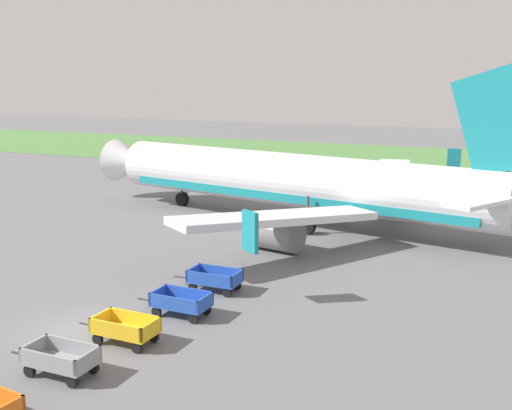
{
  "coord_description": "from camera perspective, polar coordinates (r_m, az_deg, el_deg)",
  "views": [
    {
      "loc": [
        16.18,
        -19.52,
        10.41
      ],
      "look_at": [
        2.14,
        13.98,
        2.8
      ],
      "focal_mm": 43.58,
      "sensor_mm": 36.0,
      "label": 1
    }
  ],
  "objects": [
    {
      "name": "ground_plane",
      "position": [
        27.41,
        -15.91,
        -10.97
      ],
      "size": [
        220.0,
        220.0,
        0.0
      ],
      "primitive_type": "plane",
      "color": "slate"
    },
    {
      "name": "grass_strip",
      "position": [
        81.54,
        11.13,
        4.3
      ],
      "size": [
        220.0,
        28.0,
        0.06
      ],
      "primitive_type": "cube",
      "color": "#518442",
      "rests_on": "ground"
    },
    {
      "name": "airplane",
      "position": [
        43.63,
        4.58,
        2.09
      ],
      "size": [
        37.42,
        30.26,
        11.34
      ],
      "color": "silver",
      "rests_on": "ground"
    },
    {
      "name": "baggage_cart_second_in_row",
      "position": [
        23.57,
        -17.5,
        -13.34
      ],
      "size": [
        3.57,
        1.45,
        1.07
      ],
      "color": "gray",
      "rests_on": "ground"
    },
    {
      "name": "baggage_cart_third_in_row",
      "position": [
        25.52,
        -11.92,
        -11.04
      ],
      "size": [
        3.58,
        1.5,
        1.07
      ],
      "color": "gold",
      "rests_on": "ground"
    },
    {
      "name": "baggage_cart_fourth_in_row",
      "position": [
        27.86,
        -6.9,
        -8.87
      ],
      "size": [
        3.57,
        1.48,
        1.07
      ],
      "color": "#234CB2",
      "rests_on": "ground"
    },
    {
      "name": "baggage_cart_far_end",
      "position": [
        30.76,
        -3.82,
        -6.79
      ],
      "size": [
        3.56,
        1.44,
        1.07
      ],
      "color": "#234CB2",
      "rests_on": "ground"
    }
  ]
}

